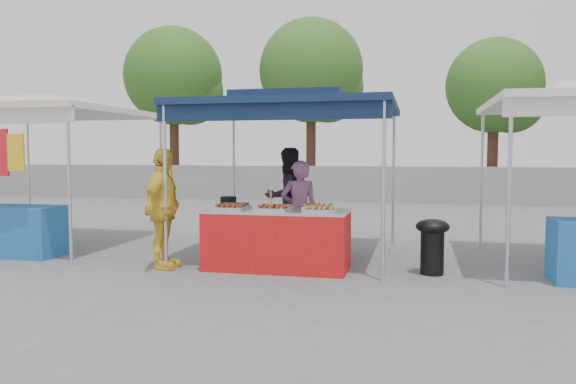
% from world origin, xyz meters
% --- Properties ---
extents(ground_plane, '(80.00, 80.00, 0.00)m').
position_xyz_m(ground_plane, '(0.00, 0.00, 0.00)').
color(ground_plane, slate).
extents(back_wall, '(40.00, 0.25, 1.20)m').
position_xyz_m(back_wall, '(0.00, 11.00, 0.60)').
color(back_wall, gray).
rests_on(back_wall, ground_plane).
extents(main_canopy, '(3.20, 3.20, 2.57)m').
position_xyz_m(main_canopy, '(0.00, 0.97, 2.37)').
color(main_canopy, silver).
rests_on(main_canopy, ground_plane).
extents(neighbor_stall_left, '(3.20, 3.20, 2.57)m').
position_xyz_m(neighbor_stall_left, '(-4.50, 0.57, 1.60)').
color(neighbor_stall_left, silver).
rests_on(neighbor_stall_left, ground_plane).
extents(tree_0, '(3.81, 3.80, 6.53)m').
position_xyz_m(tree_0, '(-7.26, 12.88, 4.47)').
color(tree_0, '#46271B').
rests_on(tree_0, ground_plane).
extents(tree_1, '(3.85, 3.85, 6.61)m').
position_xyz_m(tree_1, '(-1.83, 13.03, 4.52)').
color(tree_1, '#46271B').
rests_on(tree_1, ground_plane).
extents(tree_2, '(3.32, 3.22, 5.54)m').
position_xyz_m(tree_2, '(4.57, 12.72, 3.78)').
color(tree_2, '#46271B').
rests_on(tree_2, ground_plane).
extents(vendor_table, '(2.00, 0.80, 0.85)m').
position_xyz_m(vendor_table, '(0.00, -0.10, 0.43)').
color(vendor_table, red).
rests_on(vendor_table, ground_plane).
extents(food_tray_fl, '(0.42, 0.30, 0.07)m').
position_xyz_m(food_tray_fl, '(-0.62, -0.34, 0.88)').
color(food_tray_fl, silver).
rests_on(food_tray_fl, vendor_table).
extents(food_tray_fm, '(0.42, 0.30, 0.07)m').
position_xyz_m(food_tray_fm, '(-0.01, -0.32, 0.88)').
color(food_tray_fm, silver).
rests_on(food_tray_fm, vendor_table).
extents(food_tray_fr, '(0.42, 0.30, 0.07)m').
position_xyz_m(food_tray_fr, '(0.66, -0.34, 0.88)').
color(food_tray_fr, silver).
rests_on(food_tray_fr, vendor_table).
extents(food_tray_bl, '(0.42, 0.30, 0.07)m').
position_xyz_m(food_tray_bl, '(-0.64, -0.04, 0.88)').
color(food_tray_bl, silver).
rests_on(food_tray_bl, vendor_table).
extents(food_tray_bm, '(0.42, 0.30, 0.07)m').
position_xyz_m(food_tray_bm, '(-0.00, -0.03, 0.88)').
color(food_tray_bm, silver).
rests_on(food_tray_bm, vendor_table).
extents(food_tray_br, '(0.42, 0.30, 0.07)m').
position_xyz_m(food_tray_br, '(0.58, -0.01, 0.88)').
color(food_tray_br, silver).
rests_on(food_tray_br, vendor_table).
extents(cooking_pot, '(0.24, 0.24, 0.14)m').
position_xyz_m(cooking_pot, '(-0.84, 0.26, 0.92)').
color(cooking_pot, black).
rests_on(cooking_pot, vendor_table).
extents(skewer_cup, '(0.08, 0.08, 0.10)m').
position_xyz_m(skewer_cup, '(-0.04, -0.29, 0.90)').
color(skewer_cup, silver).
rests_on(skewer_cup, vendor_table).
extents(wok_burner, '(0.45, 0.45, 0.76)m').
position_xyz_m(wok_burner, '(2.13, 0.07, 0.45)').
color(wok_burner, black).
rests_on(wok_burner, ground_plane).
extents(crate_left, '(0.55, 0.39, 0.33)m').
position_xyz_m(crate_left, '(-0.41, 0.68, 0.17)').
color(crate_left, '#1541B0').
rests_on(crate_left, ground_plane).
extents(crate_right, '(0.45, 0.32, 0.27)m').
position_xyz_m(crate_right, '(0.37, 0.62, 0.14)').
color(crate_right, '#1541B0').
rests_on(crate_right, ground_plane).
extents(crate_stacked, '(0.42, 0.30, 0.25)m').
position_xyz_m(crate_stacked, '(0.37, 0.62, 0.40)').
color(crate_stacked, '#1541B0').
rests_on(crate_stacked, crate_right).
extents(vendor_woman, '(0.65, 0.53, 1.53)m').
position_xyz_m(vendor_woman, '(0.17, 0.62, 0.77)').
color(vendor_woman, '#955F8B').
rests_on(vendor_woman, ground_plane).
extents(helper_man, '(1.06, 1.05, 1.73)m').
position_xyz_m(helper_man, '(-0.29, 1.81, 0.87)').
color(helper_man, black).
rests_on(helper_man, ground_plane).
extents(customer_person, '(0.45, 1.02, 1.72)m').
position_xyz_m(customer_person, '(-1.59, -0.38, 0.86)').
color(customer_person, yellow).
rests_on(customer_person, ground_plane).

